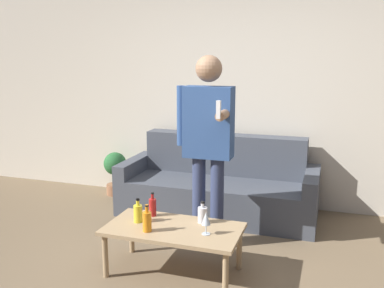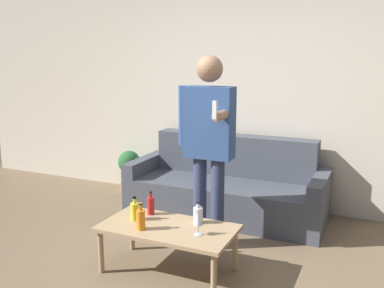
% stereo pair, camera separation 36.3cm
% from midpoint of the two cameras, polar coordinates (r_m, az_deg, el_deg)
% --- Properties ---
extents(wall_back, '(8.00, 0.06, 2.70)m').
position_cam_midpoint_polar(wall_back, '(4.85, 5.12, 7.65)').
color(wall_back, beige).
rests_on(wall_back, ground_plane).
extents(couch, '(2.08, 0.81, 0.83)m').
position_cam_midpoint_polar(couch, '(4.65, 1.38, -5.77)').
color(couch, '#474C56').
rests_on(couch, ground_plane).
extents(coffee_table, '(1.05, 0.55, 0.38)m').
position_cam_midpoint_polar(coffee_table, '(3.40, -5.62, -11.67)').
color(coffee_table, tan).
rests_on(coffee_table, ground_plane).
extents(bottle_orange, '(0.07, 0.07, 0.19)m').
position_cam_midpoint_polar(bottle_orange, '(3.49, -10.22, -9.08)').
color(bottle_orange, yellow).
rests_on(bottle_orange, coffee_table).
extents(bottle_green, '(0.07, 0.07, 0.21)m').
position_cam_midpoint_polar(bottle_green, '(3.31, -9.20, -10.14)').
color(bottle_green, orange).
rests_on(bottle_green, coffee_table).
extents(bottle_dark, '(0.06, 0.06, 0.20)m').
position_cam_midpoint_polar(bottle_dark, '(3.60, -8.19, -8.30)').
color(bottle_dark, '#B21E1E').
rests_on(bottle_dark, coffee_table).
extents(bottle_yellow, '(0.08, 0.08, 0.17)m').
position_cam_midpoint_polar(bottle_yellow, '(3.43, -1.64, -9.39)').
color(bottle_yellow, silver).
rests_on(bottle_yellow, coffee_table).
extents(wine_glass_near, '(0.07, 0.07, 0.17)m').
position_cam_midpoint_polar(wine_glass_near, '(3.20, -1.40, -10.04)').
color(wine_glass_near, silver).
rests_on(wine_glass_near, coffee_table).
extents(person_standing_front, '(0.50, 0.43, 1.69)m').
position_cam_midpoint_polar(person_standing_front, '(3.68, -0.72, 0.96)').
color(person_standing_front, navy).
rests_on(person_standing_front, ground_plane).
extents(potted_plant, '(0.28, 0.28, 0.53)m').
position_cam_midpoint_polar(potted_plant, '(5.38, -12.11, -3.38)').
color(potted_plant, '#936042').
rests_on(potted_plant, ground_plane).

